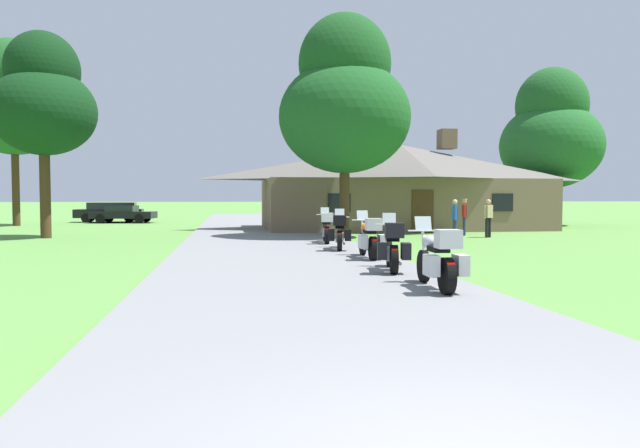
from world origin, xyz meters
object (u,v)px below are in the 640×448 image
Objects in this scene: tree_left_near at (43,100)px; parked_black_sedan_far_left at (123,214)px; motorcycle_black_farthest_in_row at (326,228)px; bystander_blue_shirt_by_tree at (455,218)px; bystander_red_shirt_near_lodge at (464,215)px; parked_black_suv_far_left at (110,211)px; motorcycle_red_second_in_row at (392,247)px; motorcycle_silver_nearest_to_camera at (439,260)px; motorcycle_orange_third_in_row at (369,239)px; tree_by_lodge_front at (345,101)px; motorcycle_black_fourth_in_row at (340,233)px; tree_right_of_lodge at (551,134)px; tree_left_far at (14,102)px; bystander_tan_shirt_beside_signpost at (488,216)px.

parked_black_sedan_far_left is at bearing 87.91° from tree_left_near.
motorcycle_black_farthest_in_row is 1.25× the size of bystander_blue_shirt_by_tree.
bystander_red_shirt_near_lodge is 0.36× the size of parked_black_suv_far_left.
parked_black_suv_far_left is at bearing 122.82° from motorcycle_red_second_in_row.
motorcycle_red_second_in_row is 33.07m from parked_black_suv_far_left.
motorcycle_silver_nearest_to_camera is at bearing -1.48° from bystander_red_shirt_near_lodge.
bystander_red_shirt_near_lodge is 26.32m from parked_black_suv_far_left.
motorcycle_black_farthest_in_row is at bearing -145.33° from parked_black_sedan_far_left.
tree_left_near is at bearing 128.01° from motorcycle_silver_nearest_to_camera.
motorcycle_orange_third_in_row is 0.22× the size of tree_by_lodge_front.
motorcycle_black_fourth_in_row is at bearing 94.59° from motorcycle_silver_nearest_to_camera.
bystander_red_shirt_near_lodge is 0.17× the size of tree_right_of_lodge.
tree_left_far is at bearing 140.17° from motorcycle_black_fourth_in_row.
motorcycle_black_farthest_in_row is at bearing -111.19° from tree_by_lodge_front.
motorcycle_silver_nearest_to_camera is at bearing -76.82° from motorcycle_red_second_in_row.
bystander_blue_shirt_by_tree is 25.40m from parked_black_sedan_far_left.
tree_left_near is at bearing -175.06° from parked_black_sedan_far_left.
motorcycle_black_fourth_in_row is 0.24× the size of tree_left_near.
motorcycle_red_second_in_row is at bearing -91.25° from motorcycle_orange_third_in_row.
motorcycle_black_fourth_in_row is 6.64m from bystander_blue_shirt_by_tree.
tree_by_lodge_front is at bearing 88.13° from motorcycle_black_fourth_in_row.
bystander_red_shirt_near_lodge is 3.64m from bystander_blue_shirt_by_tree.
tree_left_near reaches higher than motorcycle_silver_nearest_to_camera.
tree_left_near is (-11.47, 16.47, 5.28)m from motorcycle_silver_nearest_to_camera.
tree_left_near is 2.00× the size of parked_black_sedan_far_left.
motorcycle_orange_third_in_row and motorcycle_black_farthest_in_row have the same top height.
tree_left_near is at bearing 141.12° from motorcycle_red_second_in_row.
motorcycle_orange_third_in_row is 16.76m from tree_left_near.
bystander_tan_shirt_beside_signpost is (7.64, 5.53, 0.32)m from motorcycle_black_fourth_in_row.
tree_left_far is at bearing 134.36° from motorcycle_red_second_in_row.
parked_black_sedan_far_left is (5.75, 3.43, -6.92)m from tree_left_far.
tree_left_far is (-16.58, 25.66, 6.96)m from motorcycle_red_second_in_row.
motorcycle_black_fourth_in_row is 10.04m from bystander_red_shirt_near_lodge.
motorcycle_orange_third_in_row is 0.24× the size of tree_left_near.
tree_right_of_lodge is 33.42m from tree_left_far.
bystander_red_shirt_near_lodge reaches higher than motorcycle_orange_third_in_row.
motorcycle_red_second_in_row reaches higher than parked_black_sedan_far_left.
motorcycle_silver_nearest_to_camera is at bearing -59.57° from tree_left_far.
tree_by_lodge_front is 1.10× the size of tree_left_near.
bystander_tan_shirt_beside_signpost is (7.43, 13.88, 0.32)m from motorcycle_silver_nearest_to_camera.
bystander_red_shirt_near_lodge is (7.12, 4.12, 0.33)m from motorcycle_black_farthest_in_row.
motorcycle_black_farthest_in_row is at bearing 99.79° from motorcycle_black_fourth_in_row.
tree_left_far is at bearing 69.31° from bystander_blue_shirt_by_tree.
motorcycle_red_second_in_row is 27.70m from tree_right_of_lodge.
bystander_red_shirt_near_lodge is 0.19× the size of tree_left_near.
motorcycle_red_second_in_row is at bearing -96.29° from tree_by_lodge_front.
tree_by_lodge_front is at bearing 95.20° from motorcycle_red_second_in_row.
tree_right_of_lodge reaches higher than motorcycle_silver_nearest_to_camera.
motorcycle_black_farthest_in_row is at bearing -24.76° from tree_left_near.
motorcycle_orange_third_in_row is 29.15m from tree_left_far.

